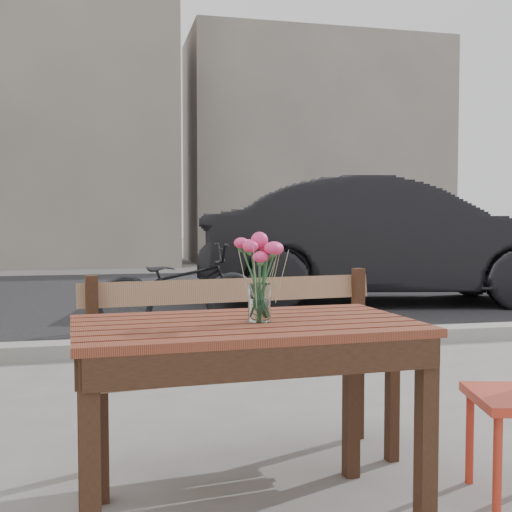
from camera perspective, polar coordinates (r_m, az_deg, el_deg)
The scene contains 7 objects.
street at distance 7.18m, azimuth -7.71°, elevation -5.02°, with size 30.00×8.12×0.12m.
backdrop_buildings at distance 16.63m, azimuth -10.33°, elevation 11.86°, with size 15.50×4.00×8.00m.
main_table at distance 2.18m, azimuth -0.92°, elevation -8.81°, with size 1.16×0.72×0.70m.
main_bench at distance 2.79m, azimuth -1.43°, elevation -7.85°, with size 1.38×0.55×0.83m.
main_vase at distance 2.14m, azimuth 0.31°, elevation -0.90°, with size 0.16×0.16×0.30m.
parked_car at distance 8.39m, azimuth 11.58°, elevation 1.28°, with size 1.66×4.77×1.57m, color black.
bicycle at distance 6.26m, azimuth -6.83°, elevation -2.65°, with size 0.55×1.58×0.83m, color black.
Camera 1 is at (-0.67, -2.02, 1.03)m, focal length 45.00 mm.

